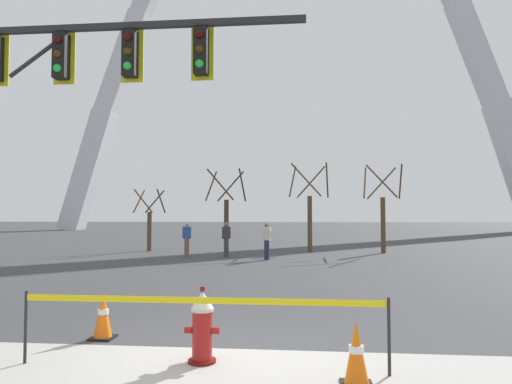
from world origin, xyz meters
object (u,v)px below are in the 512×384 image
traffic_cone_by_hydrant (356,354)px  monument_arch (293,40)px  pedestrian_walking_left (267,241)px  fire_hydrant (202,327)px  traffic_cone_mid_sidewalk (103,315)px  traffic_signal_gantry (40,89)px  pedestrian_walking_right (187,239)px  pedestrian_standing_center (226,239)px

traffic_cone_by_hydrant → monument_arch: size_ratio=0.01×
traffic_cone_by_hydrant → pedestrian_walking_left: pedestrian_walking_left is taller
fire_hydrant → traffic_cone_mid_sidewalk: size_ratio=1.36×
traffic_cone_mid_sidewalk → monument_arch: 55.75m
fire_hydrant → pedestrian_walking_left: bearing=90.9°
traffic_cone_mid_sidewalk → traffic_signal_gantry: 4.77m
traffic_cone_mid_sidewalk → pedestrian_walking_left: bearing=83.0°
fire_hydrant → pedestrian_walking_right: bearing=104.8°
traffic_signal_gantry → monument_arch: 52.88m
fire_hydrant → pedestrian_standing_center: size_ratio=0.62×
traffic_cone_mid_sidewalk → pedestrian_walking_right: (-2.20, 14.14, 0.46)m
pedestrian_walking_left → pedestrian_walking_right: (-3.79, 1.14, 0.00)m
traffic_cone_mid_sidewalk → pedestrian_walking_left: pedestrian_walking_left is taller
traffic_cone_by_hydrant → traffic_cone_mid_sidewalk: size_ratio=1.00×
fire_hydrant → traffic_signal_gantry: traffic_signal_gantry is taller
traffic_cone_by_hydrant → pedestrian_walking_left: 14.85m
traffic_cone_by_hydrant → traffic_cone_mid_sidewalk: bearing=155.6°
fire_hydrant → pedestrian_walking_right: 15.70m
monument_arch → pedestrian_walking_right: bearing=-96.6°
monument_arch → pedestrian_walking_right: size_ratio=37.53×
pedestrian_standing_center → pedestrian_walking_right: same height
traffic_cone_by_hydrant → pedestrian_walking_right: size_ratio=0.46×
traffic_cone_by_hydrant → traffic_signal_gantry: 7.71m
fire_hydrant → pedestrian_walking_right: (-4.00, 15.18, 0.35)m
traffic_signal_gantry → pedestrian_standing_center: size_ratio=4.92×
traffic_signal_gantry → pedestrian_walking_left: 12.57m
traffic_cone_by_hydrant → pedestrian_standing_center: pedestrian_standing_center is taller
traffic_cone_by_hydrant → traffic_cone_mid_sidewalk: same height
traffic_signal_gantry → pedestrian_walking_right: (-0.18, 12.63, -3.59)m
traffic_cone_by_hydrant → pedestrian_standing_center: (-4.06, 15.82, 0.46)m
traffic_cone_by_hydrant → monument_arch: monument_arch is taller
monument_arch → pedestrian_standing_center: monument_arch is taller
monument_arch → pedestrian_walking_right: monument_arch is taller
traffic_cone_by_hydrant → traffic_signal_gantry: size_ratio=0.09×
traffic_cone_by_hydrant → pedestrian_walking_right: pedestrian_walking_right is taller
traffic_cone_mid_sidewalk → traffic_cone_by_hydrant: bearing=-24.4°
fire_hydrant → pedestrian_standing_center: (-2.15, 15.17, 0.35)m
traffic_cone_mid_sidewalk → pedestrian_standing_center: (-0.35, 14.13, 0.46)m
pedestrian_standing_center → traffic_signal_gantry: bearing=-97.5°
traffic_cone_mid_sidewalk → pedestrian_walking_right: pedestrian_walking_right is taller
traffic_signal_gantry → pedestrian_standing_center: 13.23m
fire_hydrant → pedestrian_walking_left: (-0.21, 14.04, 0.35)m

